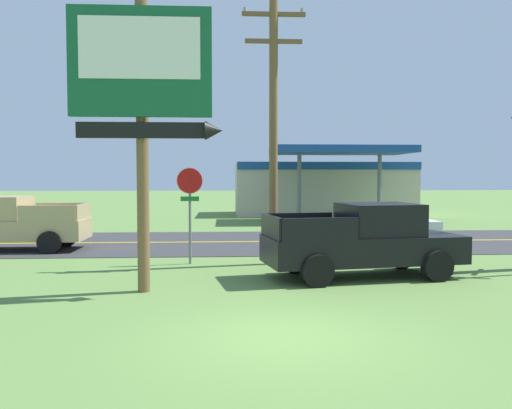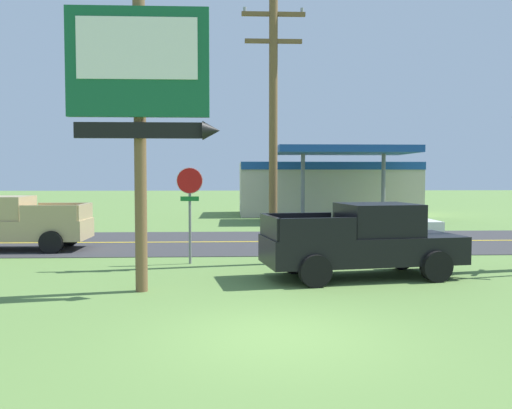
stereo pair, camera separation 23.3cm
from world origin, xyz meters
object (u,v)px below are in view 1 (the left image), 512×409
Objects in this scene: pickup_tan_on_road at (10,224)px; utility_pole at (273,123)px; gas_station at (322,187)px; motel_sign at (144,89)px; car_white_near_lane at (380,226)px; stop_sign at (190,198)px; pickup_black_parked_on_lawn at (365,241)px.

utility_pole is at bearing -20.78° from pickup_tan_on_road.
utility_pole reaches higher than gas_station.
pickup_tan_on_road is at bearing 128.41° from motel_sign.
utility_pole reaches higher than motel_sign.
gas_station is 2.86× the size of car_white_near_lane.
gas_station reaches higher than car_white_near_lane.
pickup_tan_on_road reaches higher than car_white_near_lane.
stop_sign is at bearing -110.64° from gas_station.
pickup_tan_on_road is at bearing 159.22° from utility_pole.
pickup_black_parked_on_lawn is (2.25, -2.28, -3.34)m from utility_pole.
car_white_near_lane is at bearing -93.30° from gas_station.
gas_station is 22.79m from pickup_tan_on_road.
utility_pole is 1.54× the size of pickup_tan_on_road.
car_white_near_lane is (2.06, 5.77, -0.13)m from pickup_black_parked_on_lawn.
motel_sign is at bearing -109.08° from gas_station.
utility_pole reaches higher than pickup_black_parked_on_lawn.
car_white_near_lane is at bearing 25.94° from stop_sign.
pickup_black_parked_on_lawn is at bearing 16.45° from motel_sign.
utility_pole is at bearing -3.37° from stop_sign.
car_white_near_lane is at bearing 38.94° from utility_pole.
gas_station is at bearing 69.36° from stop_sign.
motel_sign is 1.31× the size of pickup_tan_on_road.
stop_sign is at bearing 79.34° from motel_sign.
motel_sign is at bearing -163.55° from pickup_black_parked_on_lawn.
pickup_tan_on_road is (-9.18, 3.48, -3.34)m from utility_pole.
pickup_tan_on_road is 1.24× the size of car_white_near_lane.
utility_pole is 0.67× the size of gas_station.
stop_sign is at bearing 153.08° from pickup_black_parked_on_lawn.
stop_sign is 7.71m from car_white_near_lane.
utility_pole is at bearing -104.21° from gas_station.
utility_pole is 4.63m from pickup_black_parked_on_lawn.
motel_sign is 11.30m from car_white_near_lane.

